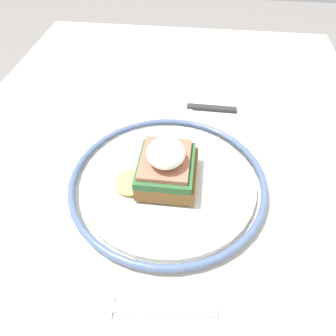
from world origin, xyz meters
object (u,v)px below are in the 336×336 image
sandwich (166,166)px  knife (189,107)px  fork (140,310)px  plate (168,181)px

sandwich → knife: 0.20m
fork → sandwich: bearing=-2.1°
sandwich → fork: sandwich is taller
plate → fork: 0.18m
plate → sandwich: bearing=129.1°
sandwich → knife: bearing=-5.4°
sandwich → knife: size_ratio=0.55×
plate → sandwich: 0.03m
knife → plate: bearing=175.2°
plate → fork: bearing=177.2°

